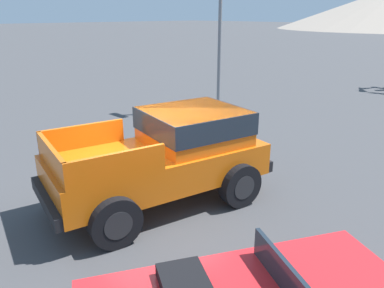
# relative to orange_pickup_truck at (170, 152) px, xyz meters

# --- Properties ---
(ground_plane) EXTENTS (320.00, 320.00, 0.00)m
(ground_plane) POSITION_rel_orange_pickup_truck_xyz_m (-0.07, -0.46, -1.09)
(ground_plane) COLOR #424244
(orange_pickup_truck) EXTENTS (3.11, 4.99, 1.93)m
(orange_pickup_truck) POSITION_rel_orange_pickup_truck_xyz_m (0.00, 0.00, 0.00)
(orange_pickup_truck) COLOR orange
(orange_pickup_truck) RESTS_ON ground_plane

